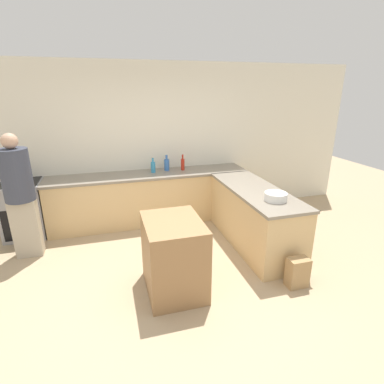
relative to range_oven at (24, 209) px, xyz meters
The scene contains 12 objects.
ground_plane 2.90m from the range_oven, 45.36° to the right, with size 14.00×14.00×0.00m, color tan.
wall_back 2.23m from the range_oven, ahead, with size 8.00×0.06×2.70m.
counter_back 2.01m from the range_oven, ahead, with size 3.41×0.65×0.88m.
counter_peninsula 3.60m from the range_oven, 20.60° to the right, with size 0.69×1.93×0.88m.
range_oven is the anchor object (origin of this frame).
island_table 2.82m from the range_oven, 45.64° to the right, with size 0.64×0.82×0.87m.
mixing_bowl 3.85m from the range_oven, 27.51° to the right, with size 0.29×0.29×0.11m.
hot_sauce_bottle 2.68m from the range_oven, ahead, with size 0.06×0.06×0.28m.
dish_soap_bottle 2.16m from the range_oven, ahead, with size 0.08×0.08×0.25m.
water_bottle_blue 2.40m from the range_oven, ahead, with size 0.09×0.09×0.28m.
person_by_range 0.86m from the range_oven, 75.91° to the right, with size 0.38×0.38×1.73m.
paper_bag 4.15m from the range_oven, 35.00° to the right, with size 0.25×0.16×0.37m.
Camera 1 is at (-0.67, -2.92, 2.26)m, focal length 28.00 mm.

